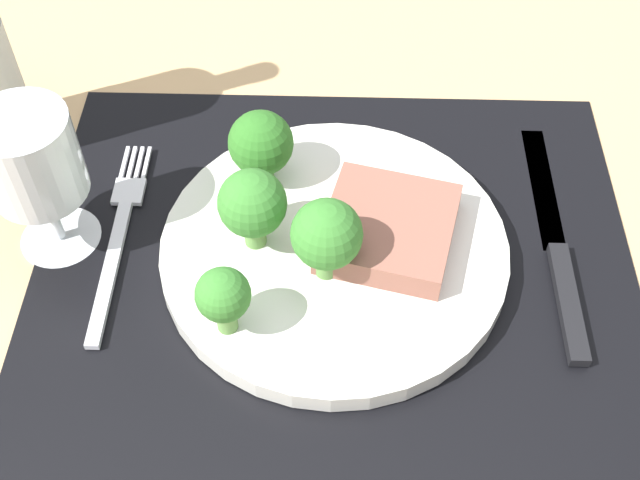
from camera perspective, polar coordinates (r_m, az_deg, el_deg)
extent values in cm
cube|color=tan|center=(61.55, 1.26, -2.19)|extent=(140.00, 110.00, 3.00)
cube|color=black|center=(60.24, 1.29, -1.26)|extent=(44.28, 35.93, 0.30)
cylinder|color=silver|center=(59.49, 1.30, -0.70)|extent=(25.39, 25.39, 1.60)
cube|color=#8C5647|center=(58.57, 5.15, 0.82)|extent=(11.03, 11.20, 2.14)
cylinder|color=#5B8942|center=(58.50, -4.26, 0.80)|extent=(1.58, 1.58, 2.11)
sphere|color=#387A2D|center=(56.14, -4.44, 2.83)|extent=(4.87, 4.87, 4.87)
cylinder|color=#5B8942|center=(62.84, -3.75, 4.97)|extent=(1.69, 1.69, 1.48)
sphere|color=#2D6B23|center=(60.83, -3.89, 6.82)|extent=(4.94, 4.94, 4.94)
cylinder|color=#5B8942|center=(54.08, -6.25, -5.45)|extent=(1.40, 1.40, 2.13)
sphere|color=#387A2D|center=(51.93, -6.50, -3.85)|extent=(3.65, 3.65, 3.65)
cylinder|color=#5B8942|center=(56.50, 0.77, -1.58)|extent=(1.64, 1.64, 2.01)
sphere|color=#387A2D|center=(54.07, 0.80, 0.41)|extent=(4.93, 4.93, 4.93)
cube|color=silver|center=(60.85, -14.27, -2.13)|extent=(1.00, 13.00, 0.50)
cube|color=silver|center=(65.63, -13.03, 3.32)|extent=(2.40, 2.60, 0.40)
cube|color=silver|center=(67.90, -13.33, 5.27)|extent=(0.30, 3.60, 0.35)
cube|color=silver|center=(67.75, -12.83, 5.27)|extent=(0.30, 3.60, 0.35)
cube|color=silver|center=(67.61, -12.34, 5.27)|extent=(0.30, 3.60, 0.35)
cube|color=silver|center=(67.47, -11.84, 5.27)|extent=(0.30, 3.60, 0.35)
cube|color=black|center=(59.91, 17.33, -4.19)|extent=(1.40, 10.00, 0.80)
cube|color=silver|center=(67.10, 15.71, 3.77)|extent=(1.80, 13.00, 0.30)
cylinder|color=silver|center=(64.38, -17.48, 0.22)|extent=(6.03, 6.03, 0.40)
cylinder|color=silver|center=(62.37, -18.07, 1.82)|extent=(0.80, 0.80, 5.13)
cylinder|color=silver|center=(58.32, -19.46, 5.54)|extent=(6.74, 6.74, 6.50)
cylinder|color=tan|center=(59.84, -18.90, 4.06)|extent=(5.93, 5.93, 2.04)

